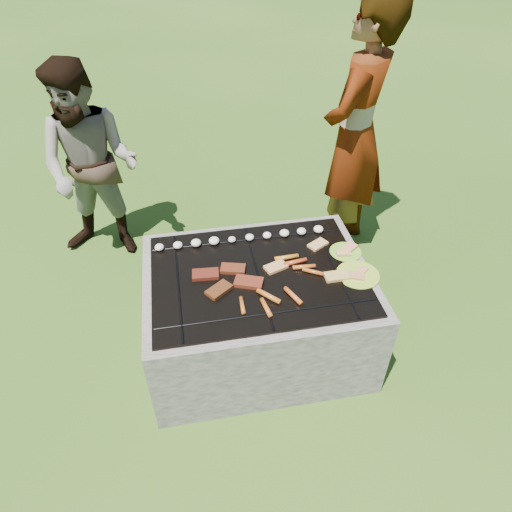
{
  "coord_description": "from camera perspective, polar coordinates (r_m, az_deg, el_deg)",
  "views": [
    {
      "loc": [
        -0.36,
        -1.91,
        2.35
      ],
      "look_at": [
        0.0,
        0.05,
        0.7
      ],
      "focal_mm": 32.0,
      "sensor_mm": 36.0,
      "label": 1
    }
  ],
  "objects": [
    {
      "name": "pork_slabs",
      "position": [
        2.56,
        -3.61,
        -2.85
      ],
      "size": [
        0.4,
        0.29,
        0.02
      ],
      "color": "maroon",
      "rests_on": "fire_pit"
    },
    {
      "name": "lawn",
      "position": [
        3.05,
        0.17,
        -10.8
      ],
      "size": [
        60.0,
        60.0,
        0.0
      ],
      "primitive_type": "plane",
      "color": "#254912",
      "rests_on": "ground"
    },
    {
      "name": "bread_on_grate",
      "position": [
        2.68,
        6.84,
        -0.98
      ],
      "size": [
        0.46,
        0.4,
        0.02
      ],
      "color": "tan",
      "rests_on": "fire_pit"
    },
    {
      "name": "plate_far",
      "position": [
        2.81,
        11.17,
        0.54
      ],
      "size": [
        0.24,
        0.24,
        0.03
      ],
      "color": "#B5DD35",
      "rests_on": "fire_pit"
    },
    {
      "name": "fire_pit",
      "position": [
        2.84,
        0.19,
        -7.16
      ],
      "size": [
        1.3,
        1.0,
        0.62
      ],
      "color": "gray",
      "rests_on": "ground"
    },
    {
      "name": "bystander",
      "position": [
        3.55,
        -19.86,
        10.41
      ],
      "size": [
        0.86,
        0.75,
        1.5
      ],
      "primitive_type": "imported",
      "rotation": [
        0.0,
        0.0,
        -0.29
      ],
      "color": "#A09185",
      "rests_on": "ground"
    },
    {
      "name": "cook",
      "position": [
        3.41,
        12.27,
        14.38
      ],
      "size": [
        0.8,
        0.82,
        1.89
      ],
      "primitive_type": "imported",
      "rotation": [
        0.0,
        0.0,
        3.98
      ],
      "color": "gray",
      "rests_on": "ground"
    },
    {
      "name": "sausages",
      "position": [
        2.54,
        3.62,
        -3.15
      ],
      "size": [
        0.51,
        0.46,
        0.03
      ],
      "color": "orange",
      "rests_on": "fire_pit"
    },
    {
      "name": "mushrooms",
      "position": [
        2.83,
        -1.73,
        2.28
      ],
      "size": [
        1.06,
        0.06,
        0.04
      ],
      "color": "#F2E2CD",
      "rests_on": "fire_pit"
    },
    {
      "name": "plate_near",
      "position": [
        2.66,
        12.6,
        -2.34
      ],
      "size": [
        0.3,
        0.3,
        0.03
      ],
      "color": "yellow",
      "rests_on": "fire_pit"
    }
  ]
}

